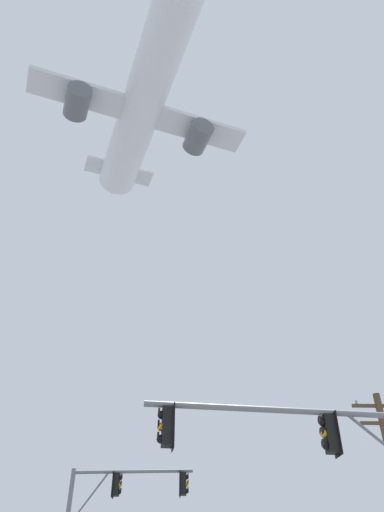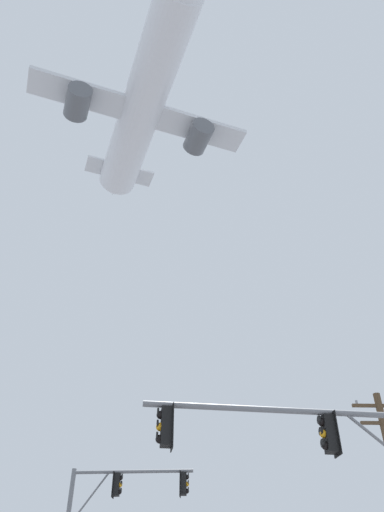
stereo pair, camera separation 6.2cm
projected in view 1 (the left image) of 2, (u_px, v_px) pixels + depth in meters
The scene contains 3 objects.
signal_pole_near at pixel (336, 462), 11.56m from camera, with size 7.34×1.08×5.72m.
signal_pole_far at pixel (110, 511), 20.53m from camera, with size 5.36×0.74×6.67m.
airplane at pixel (143, 104), 46.44m from camera, with size 20.72×26.82×7.44m.
Camera 1 is at (-0.41, -4.95, 1.50)m, focal length 34.32 mm.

